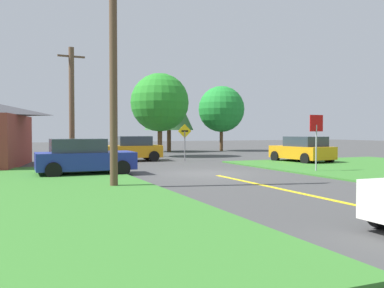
% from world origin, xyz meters
% --- Properties ---
extents(ground_plane, '(120.00, 120.00, 0.00)m').
position_xyz_m(ground_plane, '(0.00, 0.00, 0.00)').
color(ground_plane, '#424242').
extents(lane_stripe_center, '(0.20, 14.00, 0.01)m').
position_xyz_m(lane_stripe_center, '(0.00, -8.00, 0.01)').
color(lane_stripe_center, yellow).
rests_on(lane_stripe_center, ground).
extents(stop_sign, '(0.78, 0.08, 2.72)m').
position_xyz_m(stop_sign, '(4.92, -1.49, 1.93)').
color(stop_sign, '#9EA0A8').
rests_on(stop_sign, ground).
extents(parked_car_near_building, '(4.26, 2.22, 1.62)m').
position_xyz_m(parked_car_near_building, '(-5.41, 1.49, 0.81)').
color(parked_car_near_building, navy).
rests_on(parked_car_near_building, ground).
extents(car_on_crossroad, '(2.54, 4.12, 1.62)m').
position_xyz_m(car_on_crossroad, '(8.23, 3.90, 0.80)').
color(car_on_crossroad, orange).
rests_on(car_on_crossroad, ground).
extents(car_approaching_junction, '(3.90, 2.27, 1.62)m').
position_xyz_m(car_approaching_junction, '(-1.16, 9.34, 0.80)').
color(car_approaching_junction, orange).
rests_on(car_approaching_junction, ground).
extents(utility_pole_near, '(1.80, 0.29, 9.10)m').
position_xyz_m(utility_pole_near, '(-5.10, -3.25, 4.70)').
color(utility_pole_near, brown).
rests_on(utility_pole_near, ground).
extents(utility_pole_mid, '(1.80, 0.36, 7.53)m').
position_xyz_m(utility_pole_mid, '(-4.61, 11.77, 3.85)').
color(utility_pole_mid, brown).
rests_on(utility_pole_mid, ground).
extents(direction_sign, '(0.90, 0.11, 2.40)m').
position_xyz_m(direction_sign, '(2.05, 8.07, 1.49)').
color(direction_sign, slate).
rests_on(direction_sign, ground).
extents(oak_tree_left, '(4.43, 4.43, 6.34)m').
position_xyz_m(oak_tree_left, '(2.08, 13.25, 4.12)').
color(oak_tree_left, brown).
rests_on(oak_tree_left, ground).
extents(pine_tree_center, '(4.60, 4.60, 7.11)m').
position_xyz_m(pine_tree_center, '(5.37, 20.38, 4.57)').
color(pine_tree_center, brown).
rests_on(pine_tree_center, ground).
extents(oak_tree_right, '(4.49, 4.49, 6.34)m').
position_xyz_m(oak_tree_right, '(10.61, 19.84, 4.09)').
color(oak_tree_right, brown).
rests_on(oak_tree_right, ground).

